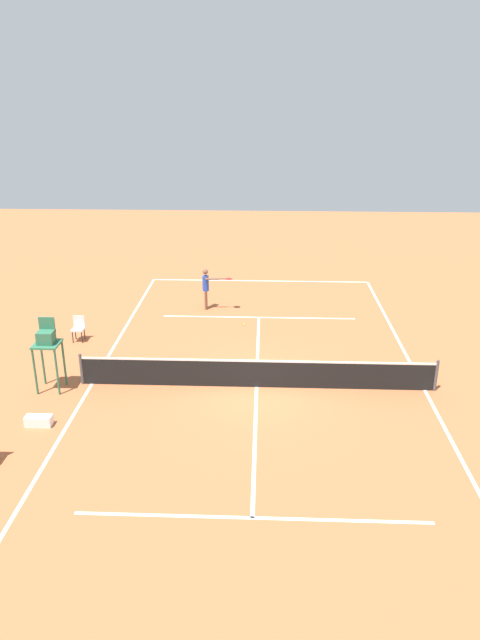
% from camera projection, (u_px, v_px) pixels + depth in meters
% --- Properties ---
extents(ground_plane, '(60.00, 60.00, 0.00)m').
position_uv_depth(ground_plane, '(257.00, 387.00, 19.10)').
color(ground_plane, '#B76038').
extents(court_lines, '(10.91, 22.97, 0.01)m').
position_uv_depth(court_lines, '(257.00, 387.00, 19.10)').
color(court_lines, white).
rests_on(court_lines, ground).
extents(tennis_net, '(11.51, 0.10, 1.07)m').
position_uv_depth(tennis_net, '(257.00, 373.00, 18.92)').
color(tennis_net, '#4C4C51').
rests_on(tennis_net, ground).
extents(player_serving, '(1.32, 0.52, 1.82)m').
position_uv_depth(player_serving, '(207.00, 285.00, 25.55)').
color(player_serving, brown).
rests_on(player_serving, ground).
extents(tennis_ball, '(0.07, 0.07, 0.07)m').
position_uv_depth(tennis_ball, '(244.00, 324.00, 24.11)').
color(tennis_ball, '#CCE033').
rests_on(tennis_ball, ground).
extents(umpire_chair, '(0.80, 0.80, 2.41)m').
position_uv_depth(umpire_chair, '(47.00, 343.00, 18.40)').
color(umpire_chair, '#2D6B4C').
rests_on(umpire_chair, ground).
extents(courtside_chair_mid, '(0.44, 0.46, 0.95)m').
position_uv_depth(courtside_chair_mid, '(78.00, 327.00, 22.48)').
color(courtside_chair_mid, '#262626').
rests_on(courtside_chair_mid, ground).
extents(equipment_bag, '(0.76, 0.32, 0.30)m').
position_uv_depth(equipment_bag, '(39.00, 421.00, 16.86)').
color(equipment_bag, white).
rests_on(equipment_bag, ground).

